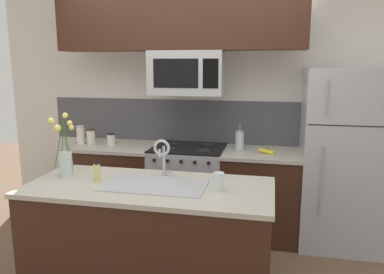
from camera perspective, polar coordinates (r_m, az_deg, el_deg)
The scene contains 20 objects.
ground_plane at distance 3.48m, azimuth -4.02°, elevation -19.85°, with size 10.00×10.00×0.00m, color brown.
rear_partition at distance 4.21m, azimuth 4.56°, elevation 4.40°, with size 5.20×0.10×2.60m, color silver.
splash_band at distance 4.22m, azimuth 0.39°, elevation 2.41°, with size 3.40×0.01×0.48m, color #4C4C51.
back_counter_left at distance 4.34m, azimuth -11.64°, elevation -7.02°, with size 0.97×0.65×0.91m.
back_counter_right at distance 3.99m, azimuth 10.34°, elevation -8.58°, with size 0.80×0.65×0.91m.
stove_range at distance 4.08m, azimuth -0.56°, elevation -7.88°, with size 0.76×0.64×0.93m.
microwave at distance 3.84m, azimuth -0.67°, elevation 9.74°, with size 0.74×0.40×0.44m.
upper_cabinet_band at distance 3.85m, azimuth -2.05°, elevation 17.46°, with size 2.47×0.34×0.60m, color #381E14.
refrigerator at distance 3.95m, azimuth 22.08°, elevation -3.10°, with size 0.81×0.74×1.75m.
storage_jar_tall at distance 4.33m, azimuth -16.61°, elevation 0.32°, with size 0.09×0.09×0.21m.
storage_jar_medium at distance 4.28m, azimuth -15.16°, elevation 0.05°, with size 0.09×0.09×0.17m.
storage_jar_short at distance 4.22m, azimuth -12.23°, elevation -0.30°, with size 0.09×0.09×0.13m.
banana_bunch at distance 3.80m, azimuth 11.33°, elevation -2.14°, with size 0.19×0.12×0.08m.
french_press at distance 3.91m, azimuth 7.27°, elevation -0.47°, with size 0.09×0.09×0.27m.
island_counter at distance 2.97m, azimuth -6.36°, elevation -15.61°, with size 1.82×0.79×0.91m.
kitchen_sink at distance 2.81m, azimuth -5.70°, elevation -8.68°, with size 0.76×0.42×0.16m.
sink_faucet at distance 2.92m, azimuth -4.54°, elevation -2.41°, with size 0.14×0.14×0.31m.
dish_soap_bottle at distance 2.94m, azimuth -14.29°, elevation -5.26°, with size 0.06×0.05×0.16m.
drinking_glass at distance 2.66m, azimuth 4.09°, elevation -6.77°, with size 0.08×0.08×0.13m.
flower_vase at distance 3.11m, azimuth -18.77°, elevation -3.02°, with size 0.20×0.18×0.50m.
Camera 1 is at (0.85, -2.86, 1.79)m, focal length 35.00 mm.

